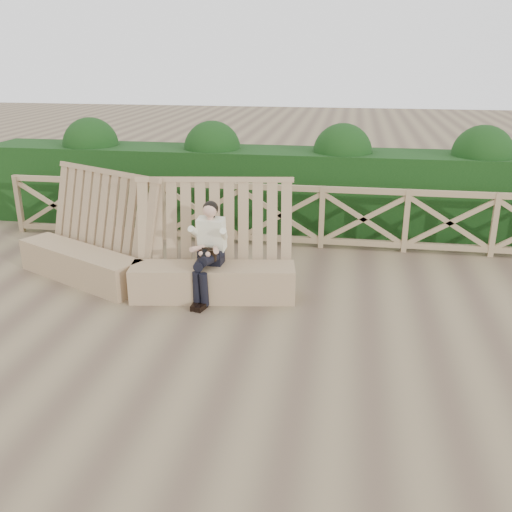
# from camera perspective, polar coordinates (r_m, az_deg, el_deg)

# --- Properties ---
(ground) EXTENTS (60.00, 60.00, 0.00)m
(ground) POSITION_cam_1_polar(r_m,az_deg,el_deg) (7.03, -1.15, -7.98)
(ground) COLOR brown
(ground) RESTS_ON ground
(bench) EXTENTS (4.42, 1.72, 1.62)m
(bench) POSITION_cam_1_polar(r_m,az_deg,el_deg) (8.44, -10.95, -0.44)
(bench) COLOR #9D8259
(bench) RESTS_ON ground
(woman) EXTENTS (0.38, 0.80, 1.37)m
(woman) POSITION_cam_1_polar(r_m,az_deg,el_deg) (7.82, -4.74, 0.92)
(woman) COLOR black
(woman) RESTS_ON ground
(guardrail) EXTENTS (10.10, 0.09, 1.10)m
(guardrail) POSITION_cam_1_polar(r_m,az_deg,el_deg) (10.05, 2.48, 4.09)
(guardrail) COLOR #8E7753
(guardrail) RESTS_ON ground
(hedge) EXTENTS (12.00, 1.20, 1.50)m
(hedge) POSITION_cam_1_polar(r_m,az_deg,el_deg) (11.16, 3.27, 6.71)
(hedge) COLOR black
(hedge) RESTS_ON ground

